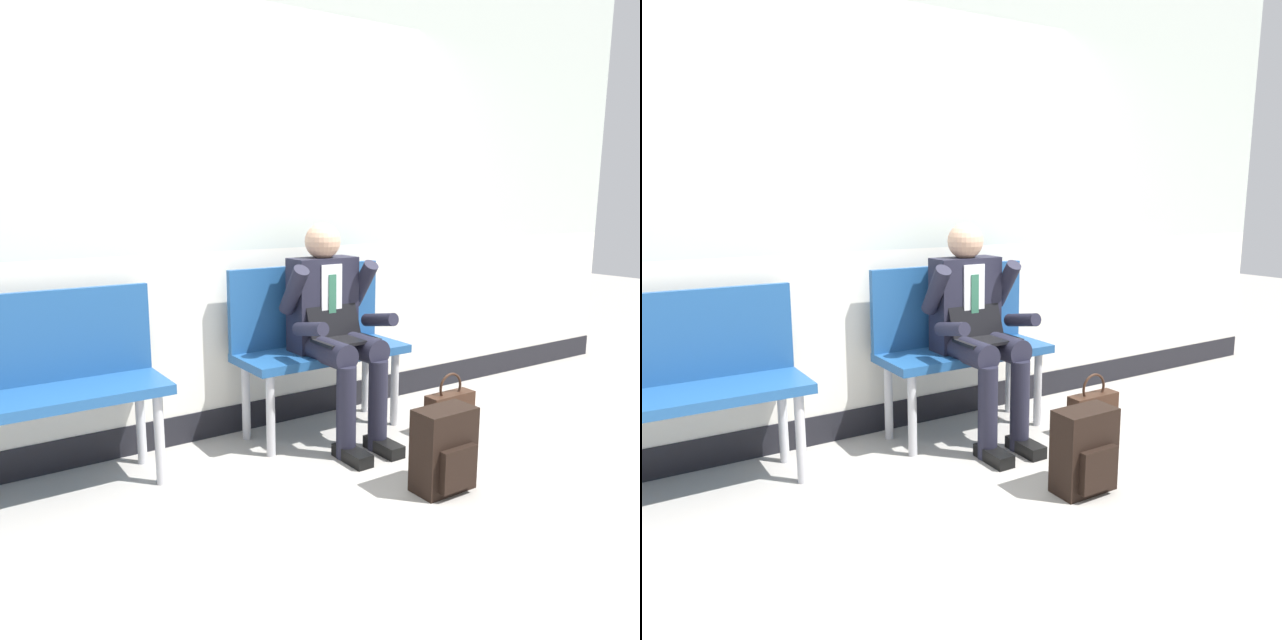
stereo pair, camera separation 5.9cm
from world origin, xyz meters
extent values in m
plane|color=#9E9991|center=(0.00, 0.00, 0.00)|extent=(18.00, 18.00, 0.00)
cube|color=beige|center=(0.00, 0.61, 2.10)|extent=(6.79, 0.12, 1.98)
cube|color=silver|center=(0.00, 0.61, 0.64)|extent=(6.79, 0.12, 0.94)
cube|color=black|center=(0.00, 0.61, 0.09)|extent=(6.79, 0.14, 0.17)
cube|color=navy|center=(0.30, 0.26, 0.50)|extent=(1.05, 0.42, 0.05)
cube|color=navy|center=(0.30, 0.44, 0.77)|extent=(1.05, 0.04, 0.49)
cylinder|color=#B7B7BC|center=(-0.14, 0.11, 0.24)|extent=(0.05, 0.05, 0.47)
cylinder|color=#B7B7BC|center=(-0.14, 0.41, 0.24)|extent=(0.05, 0.05, 0.47)
cylinder|color=#B7B7BC|center=(0.74, 0.11, 0.24)|extent=(0.05, 0.05, 0.47)
cylinder|color=#B7B7BC|center=(0.74, 0.41, 0.24)|extent=(0.05, 0.05, 0.47)
cube|color=navy|center=(-1.34, 0.26, 0.50)|extent=(1.29, 0.42, 0.05)
cube|color=navy|center=(-1.34, 0.44, 0.75)|extent=(1.29, 0.04, 0.45)
cylinder|color=#B7B7BC|center=(-0.77, 0.11, 0.24)|extent=(0.05, 0.05, 0.47)
cylinder|color=#B7B7BC|center=(-0.77, 0.41, 0.24)|extent=(0.05, 0.05, 0.47)
cylinder|color=#1E1E2D|center=(0.19, 0.05, 0.57)|extent=(0.15, 0.40, 0.15)
cylinder|color=#1E1E2D|center=(0.19, -0.14, 0.26)|extent=(0.11, 0.11, 0.52)
cube|color=black|center=(0.19, -0.20, 0.04)|extent=(0.10, 0.26, 0.07)
cylinder|color=#1E1E2D|center=(0.41, 0.05, 0.57)|extent=(0.15, 0.40, 0.15)
cylinder|color=#1E1E2D|center=(0.41, -0.14, 0.26)|extent=(0.11, 0.11, 0.52)
cube|color=black|center=(0.41, -0.20, 0.04)|extent=(0.10, 0.26, 0.07)
cube|color=#1E1E2D|center=(0.30, 0.26, 0.80)|extent=(0.40, 0.18, 0.55)
cube|color=silver|center=(0.30, 0.16, 0.85)|extent=(0.14, 0.01, 0.39)
cube|color=#2D664C|center=(0.30, 0.15, 0.82)|extent=(0.05, 0.01, 0.33)
sphere|color=tan|center=(0.30, 0.26, 1.17)|extent=(0.21, 0.21, 0.21)
cylinder|color=#1E1E2D|center=(0.06, 0.19, 0.91)|extent=(0.09, 0.25, 0.30)
cylinder|color=#1E1E2D|center=(0.06, 0.02, 0.72)|extent=(0.08, 0.27, 0.12)
cylinder|color=#1E1E2D|center=(0.54, 0.19, 0.91)|extent=(0.09, 0.25, 0.30)
cylinder|color=#1E1E2D|center=(0.54, 0.02, 0.72)|extent=(0.08, 0.27, 0.12)
cube|color=black|center=(0.30, 0.02, 0.62)|extent=(0.34, 0.22, 0.02)
cube|color=black|center=(0.30, 0.15, 0.73)|extent=(0.34, 0.08, 0.21)
cube|color=black|center=(0.37, -0.72, 0.21)|extent=(0.30, 0.17, 0.42)
cube|color=black|center=(0.37, -0.82, 0.15)|extent=(0.21, 0.04, 0.21)
cube|color=#331E14|center=(0.95, -0.17, 0.12)|extent=(0.33, 0.11, 0.24)
torus|color=#331E14|center=(0.95, -0.17, 0.28)|extent=(0.18, 0.02, 0.18)
camera|label=1|loc=(-1.72, -2.78, 1.42)|focal=35.11mm
camera|label=2|loc=(-1.67, -2.82, 1.42)|focal=35.11mm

